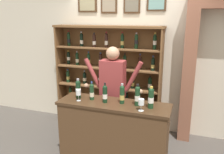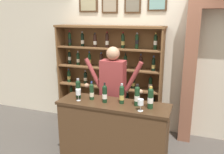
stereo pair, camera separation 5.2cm
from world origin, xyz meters
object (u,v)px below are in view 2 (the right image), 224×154
wine_glass_left (141,103)px  wine_glass_right (78,92)px  wine_shelf (109,76)px  tasting_bottle_vin_santo (105,94)px  tasting_bottle_bianco (137,96)px  tasting_bottle_rosso (150,98)px  tasting_bottle_chianti (78,89)px  tasting_bottle_grappa (122,94)px  tasting_counter (113,133)px  shopkeeper (113,86)px  tasting_bottle_prosecco (92,92)px

wine_glass_left → wine_glass_right: (-0.96, 0.07, 0.01)m
wine_shelf → tasting_bottle_vin_santo: 1.17m
tasting_bottle_vin_santo → tasting_bottle_bianco: bearing=4.6°
tasting_bottle_rosso → tasting_bottle_chianti: bearing=177.8°
tasting_bottle_rosso → tasting_bottle_bianco: bearing=168.9°
wine_shelf → tasting_bottle_chianti: (-0.09, -1.08, 0.05)m
tasting_bottle_grappa → tasting_bottle_bianco: bearing=-2.2°
wine_glass_right → tasting_bottle_chianti: bearing=117.7°
tasting_counter → tasting_bottle_vin_santo: 0.62m
wine_glass_left → wine_glass_right: wine_glass_right is taller
shopkeeper → tasting_bottle_vin_santo: (0.05, -0.50, 0.03)m
tasting_bottle_prosecco → wine_glass_right: size_ratio=1.62×
shopkeeper → tasting_bottle_prosecco: 0.49m
tasting_bottle_bianco → shopkeeper: bearing=138.4°
tasting_bottle_prosecco → wine_glass_right: 0.20m
tasting_bottle_rosso → tasting_bottle_vin_santo: bearing=180.0°
shopkeeper → tasting_bottle_grappa: 0.54m
tasting_bottle_chianti → tasting_bottle_prosecco: tasting_bottle_chianti is taller
shopkeeper → tasting_bottle_rosso: 0.88m
tasting_counter → tasting_bottle_grappa: size_ratio=5.53×
tasting_bottle_grappa → tasting_bottle_rosso: 0.42m
tasting_bottle_bianco → tasting_bottle_rosso: 0.20m
wine_shelf → wine_glass_left: size_ratio=12.68×
tasting_bottle_rosso → tasting_counter: bearing=178.1°
tasting_bottle_prosecco → tasting_bottle_rosso: 0.89m
tasting_bottle_chianti → wine_glass_left: tasting_bottle_chianti is taller
shopkeeper → wine_glass_left: (0.61, -0.64, 0.02)m
shopkeeper → tasting_bottle_prosecco: bearing=-111.2°
tasting_counter → tasting_bottle_vin_santo: bearing=-171.9°
tasting_counter → tasting_bottle_bianco: tasting_bottle_bianco is taller
tasting_bottle_vin_santo → tasting_bottle_grappa: (0.24, 0.05, 0.00)m
tasting_bottle_vin_santo → shopkeeper: bearing=95.9°
wine_shelf → wine_glass_right: wine_shelf is taller
tasting_bottle_grappa → tasting_bottle_rosso: bearing=-6.4°
shopkeeper → tasting_bottle_rosso: bearing=-35.0°
wine_glass_left → tasting_bottle_chianti: bearing=170.1°
tasting_bottle_grappa → wine_shelf: bearing=119.3°
shopkeeper → tasting_bottle_chianti: 0.61m
wine_shelf → shopkeeper: size_ratio=1.23×
tasting_bottle_grappa → wine_glass_left: bearing=-29.8°
tasting_bottle_prosecco → tasting_bottle_bianco: tasting_bottle_bianco is taller
tasting_bottle_grappa → tasting_counter: bearing=-166.3°
tasting_bottle_vin_santo → wine_glass_right: (-0.40, -0.06, -0.01)m
wine_glass_left → tasting_bottle_vin_santo: bearing=166.5°
tasting_counter → tasting_bottle_grappa: tasting_bottle_grappa is taller
shopkeeper → tasting_bottle_bianco: 0.70m
tasting_counter → tasting_bottle_vin_santo: (-0.12, -0.02, 0.61)m
wine_shelf → tasting_bottle_rosso: (1.02, -1.12, 0.06)m
shopkeeper → tasting_bottle_grappa: shopkeeper is taller
tasting_bottle_prosecco → tasting_bottle_grappa: (0.47, -0.00, 0.01)m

